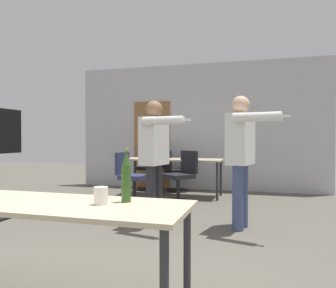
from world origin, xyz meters
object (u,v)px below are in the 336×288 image
(office_chair_far_right, at_px, (182,178))
(drink_cup, at_px, (101,196))
(office_chair_near_pushed, at_px, (152,170))
(person_left_plaid, at_px, (242,149))
(office_chair_mid_tucked, at_px, (175,172))
(office_chair_side_rolled, at_px, (131,178))
(beer_bottle, at_px, (126,177))
(person_right_polo, at_px, (155,150))

(office_chair_far_right, bearing_deg, drink_cup, 133.86)
(office_chair_near_pushed, relative_size, drink_cup, 8.57)
(person_left_plaid, xyz_separation_m, office_chair_mid_tucked, (-1.60, 2.67, -0.61))
(office_chair_far_right, distance_m, office_chair_side_rolled, 0.97)
(person_left_plaid, xyz_separation_m, beer_bottle, (-0.61, -2.34, -0.11))
(office_chair_side_rolled, distance_m, beer_bottle, 4.08)
(office_chair_near_pushed, distance_m, beer_bottle, 5.31)
(office_chair_far_right, xyz_separation_m, drink_cup, (0.44, -4.00, 0.37))
(office_chair_side_rolled, xyz_separation_m, office_chair_near_pushed, (-0.03, 1.31, 0.04))
(office_chair_far_right, height_order, drink_cup, office_chair_far_right)
(beer_bottle, bearing_deg, person_left_plaid, 75.34)
(office_chair_side_rolled, bearing_deg, office_chair_mid_tucked, 164.17)
(office_chair_near_pushed, xyz_separation_m, drink_cup, (1.42, -5.19, 0.36))
(person_left_plaid, height_order, beer_bottle, person_left_plaid)
(person_right_polo, distance_m, drink_cup, 2.37)
(office_chair_near_pushed, bearing_deg, office_chair_far_right, -139.20)
(office_chair_far_right, bearing_deg, person_left_plaid, 164.83)
(person_left_plaid, height_order, person_right_polo, person_left_plaid)
(person_right_polo, distance_m, office_chair_far_right, 1.76)
(drink_cup, bearing_deg, office_chair_near_pushed, 105.34)
(person_right_polo, relative_size, office_chair_far_right, 1.79)
(beer_bottle, bearing_deg, office_chair_near_pushed, 106.95)
(office_chair_far_right, distance_m, drink_cup, 4.04)
(beer_bottle, relative_size, drink_cup, 3.17)
(office_chair_near_pushed, bearing_deg, person_left_plaid, -140.59)
(office_chair_far_right, xyz_separation_m, beer_bottle, (0.56, -3.88, 0.48))
(office_chair_near_pushed, height_order, beer_bottle, beer_bottle)
(person_right_polo, relative_size, beer_bottle, 4.75)
(office_chair_side_rolled, distance_m, office_chair_mid_tucked, 1.36)
(person_right_polo, bearing_deg, office_chair_far_right, -167.35)
(person_left_plaid, distance_m, office_chair_far_right, 2.02)
(office_chair_near_pushed, bearing_deg, office_chair_side_rolled, -177.69)
(office_chair_mid_tucked, height_order, beer_bottle, beer_bottle)
(office_chair_side_rolled, height_order, office_chair_mid_tucked, office_chair_mid_tucked)
(office_chair_side_rolled, bearing_deg, person_left_plaid, 63.42)
(drink_cup, bearing_deg, person_left_plaid, 73.44)
(person_right_polo, bearing_deg, office_chair_side_rolled, -135.84)
(person_right_polo, xyz_separation_m, office_chair_near_pushed, (-1.02, 2.86, -0.56))
(office_chair_side_rolled, relative_size, office_chair_mid_tucked, 1.00)
(office_chair_far_right, height_order, office_chair_near_pushed, office_chair_near_pushed)
(person_left_plaid, distance_m, beer_bottle, 2.42)
(person_left_plaid, height_order, office_chair_near_pushed, person_left_plaid)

